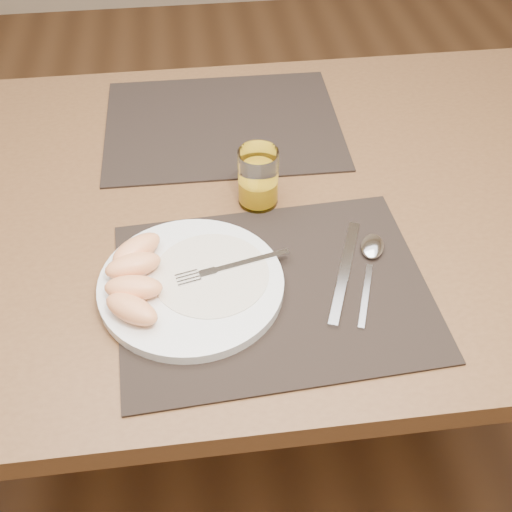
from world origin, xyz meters
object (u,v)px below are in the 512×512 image
Objects in this scene: placemat_near at (273,290)px; juice_glass at (258,180)px; placemat_far at (223,124)px; knife at (343,280)px; fork at (223,269)px; table at (241,232)px; spoon at (371,253)px; plate at (191,285)px.

placemat_near is 4.50× the size of juice_glass.
placemat_far is 2.14× the size of knife.
placemat_near is at bearing -85.39° from placemat_far.
fork is 0.83× the size of knife.
spoon reaches higher than table.
fork is at bearing -103.38° from table.
table is 14.01× the size of juice_glass.
table is 0.24m from plate.
plate reaches higher than placemat_near.
fork reaches higher than table.
spoon is at bearing 17.03° from placemat_near.
juice_glass is (0.04, -0.24, 0.05)m from placemat_far.
juice_glass reaches higher than fork.
placemat_near is 0.21m from juice_glass.
plate is 0.22m from juice_glass.
placemat_near is 1.00× the size of placemat_far.
juice_glass is at bearing 66.52° from fork.
spoon is (0.06, 0.05, 0.00)m from knife.
knife is at bearing -3.28° from plate.
spoon is at bearing -44.11° from juice_glass.
placemat_near reaches higher than table.
placemat_far is 0.25m from juice_glass.
fork reaches higher than knife.
plate is 1.28× the size of knife.
table is at bearing 96.40° from placemat_near.
plate is 0.05m from fork.
table is 8.06× the size of fork.
table is at bearing 137.07° from spoon.
knife is at bearing -139.80° from spoon.
spoon is at bearing -63.52° from placemat_far.
table is 6.65× the size of knife.
placemat_near is 0.10m from knife.
knife is 1.12× the size of spoon.
placemat_near is 0.44m from placemat_far.
placemat_near is (0.02, -0.22, 0.09)m from table.
spoon is (0.28, 0.03, -0.00)m from plate.
juice_glass reaches higher than knife.
placemat_near is at bearing -162.97° from spoon.
knife is (0.13, -0.22, 0.09)m from table.
knife is at bearing -63.04° from juice_glass.
plate is at bearing 176.72° from knife.
table is at bearing -87.18° from placemat_far.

